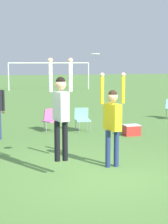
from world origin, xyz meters
name	(u,v)px	position (x,y,z in m)	size (l,w,h in m)	color
ground_plane	(93,175)	(0.00, 0.00, 0.00)	(120.00, 120.00, 0.00)	#56843D
person_jumping	(61,107)	(-0.68, 0.13, 1.50)	(0.53, 0.42, 2.18)	black
person_defending	(112,117)	(0.62, 0.50, 1.17)	(0.61, 0.50, 2.19)	navy
frisbee	(94,54)	(0.07, 0.17, 2.60)	(0.23, 0.23, 0.02)	white
camping_chair_0	(50,118)	(0.10, 5.29, 0.46)	(0.63, 0.69, 0.80)	gray
camping_chair_1	(82,118)	(1.18, 4.97, 0.49)	(0.55, 0.59, 0.83)	gray
cooler_box	(132,130)	(2.56, 3.83, 0.18)	(0.53, 0.40, 0.36)	red
soccer_goal	(50,68)	(3.83, 24.45, 1.84)	(7.10, 0.10, 2.35)	white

